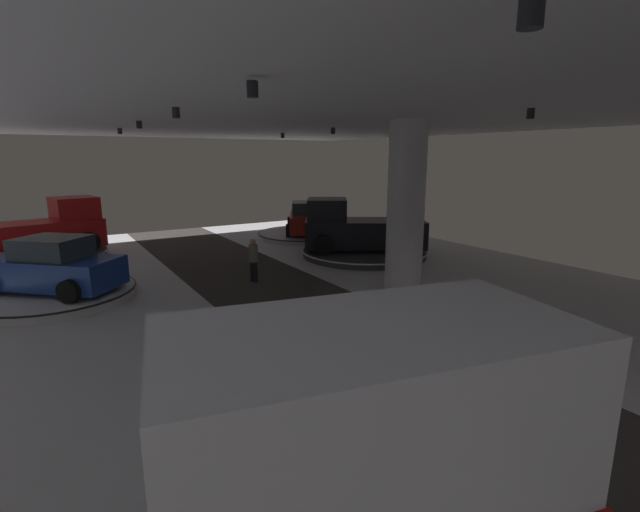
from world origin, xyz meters
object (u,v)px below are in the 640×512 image
object	(u,v)px
display_car_far_left	(51,267)
display_platform_deep_left	(36,257)
column_right	(406,211)
visitor_walking_far	(497,333)
display_platform_far_right	(364,252)
display_platform_far_left	(54,294)
display_car_deep_right	(307,219)
pickup_truck_deep_left	(41,231)
visitor_walking_near	(253,257)
display_platform_deep_right	(307,234)
pickup_truck_far_right	(358,229)

from	to	relation	value
display_car_far_left	display_platform_deep_left	xyz separation A→B (m)	(-0.48, 6.46, -0.86)
display_car_far_left	display_platform_deep_left	world-z (taller)	display_car_far_left
column_right	visitor_walking_far	bearing A→B (deg)	-112.04
display_platform_far_right	column_right	bearing A→B (deg)	-115.21
display_platform_far_left	display_platform_deep_left	distance (m)	6.46
display_platform_far_left	display_car_far_left	size ratio (longest dim) A/B	1.13
display_car_deep_right	pickup_truck_deep_left	distance (m)	12.60
visitor_walking_near	visitor_walking_far	bearing A→B (deg)	-81.17
display_car_deep_right	display_platform_deep_right	bearing A→B (deg)	60.61
display_platform_deep_right	display_platform_far_left	size ratio (longest dim) A/B	1.12
pickup_truck_deep_left	visitor_walking_far	world-z (taller)	pickup_truck_deep_left
display_platform_deep_right	display_platform_deep_left	xyz separation A→B (m)	(-12.89, 0.91, 0.05)
column_right	display_car_deep_right	world-z (taller)	column_right
display_platform_far_left	visitor_walking_far	xyz separation A→B (m)	(7.61, -10.55, 0.74)
pickup_truck_far_right	visitor_walking_near	xyz separation A→B (m)	(-5.76, -1.61, -0.32)
visitor_walking_near	display_car_far_left	bearing A→B (deg)	167.03
pickup_truck_far_right	display_car_far_left	distance (m)	11.94
column_right	pickup_truck_far_right	xyz separation A→B (m)	(2.27, 5.57, -1.53)
display_platform_far_right	display_platform_deep_left	size ratio (longest dim) A/B	1.00
visitor_walking_near	display_platform_deep_right	bearing A→B (deg)	48.22
display_platform_far_left	display_platform_deep_left	xyz separation A→B (m)	(-0.46, 6.44, 0.04)
visitor_walking_far	visitor_walking_near	bearing A→B (deg)	98.83
display_car_far_left	visitor_walking_near	bearing A→B (deg)	-12.97
display_platform_deep_right	visitor_walking_near	size ratio (longest dim) A/B	3.41
visitor_walking_far	column_right	bearing A→B (deg)	67.96
display_platform_deep_left	display_platform_far_left	bearing A→B (deg)	-85.90
column_right	display_platform_deep_left	size ratio (longest dim) A/B	0.97
display_platform_deep_left	pickup_truck_deep_left	world-z (taller)	pickup_truck_deep_left
pickup_truck_deep_left	display_platform_far_left	bearing A→B (deg)	-88.71
column_right	display_platform_deep_right	world-z (taller)	column_right
pickup_truck_deep_left	visitor_walking_near	bearing A→B (deg)	-51.42
display_platform_deep_right	pickup_truck_deep_left	world-z (taller)	pickup_truck_deep_left
visitor_walking_near	display_platform_far_right	bearing A→B (deg)	13.37
display_platform_deep_right	display_car_deep_right	world-z (taller)	display_car_deep_right
display_car_deep_right	display_platform_far_left	distance (m)	13.61
pickup_truck_far_right	display_platform_deep_right	bearing A→B (deg)	85.01
display_platform_far_right	display_platform_far_left	size ratio (longest dim) A/B	1.17
display_platform_far_right	visitor_walking_far	bearing A→B (deg)	-113.68
display_platform_deep_right	display_car_deep_right	bearing A→B (deg)	-119.39
visitor_walking_near	display_car_deep_right	bearing A→B (deg)	48.18
display_platform_deep_right	visitor_walking_near	bearing A→B (deg)	-131.78
pickup_truck_deep_left	visitor_walking_near	xyz separation A→B (m)	(6.34, -7.95, -0.39)
display_car_deep_right	visitor_walking_far	size ratio (longest dim) A/B	2.86
display_car_deep_right	display_car_far_left	bearing A→B (deg)	-155.94
display_car_far_left	pickup_truck_deep_left	bearing A→B (deg)	91.48
pickup_truck_far_right	visitor_walking_near	distance (m)	5.99
display_car_deep_right	display_platform_far_right	bearing A→B (deg)	-91.90
pickup_truck_far_right	display_platform_far_left	bearing A→B (deg)	-179.21
display_platform_far_right	visitor_walking_near	size ratio (longest dim) A/B	3.57
display_car_deep_right	display_platform_deep_left	size ratio (longest dim) A/B	0.80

